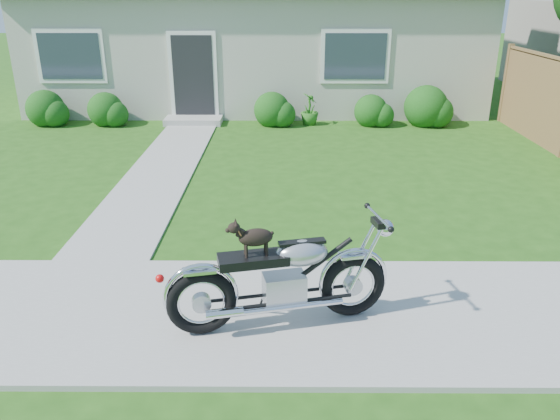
% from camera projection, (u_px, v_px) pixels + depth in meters
% --- Properties ---
extents(ground, '(80.00, 80.00, 0.00)m').
position_uv_depth(ground, '(211.00, 313.00, 5.64)').
color(ground, '#235114').
rests_on(ground, ground).
extents(sidewalk, '(24.00, 2.20, 0.04)m').
position_uv_depth(sidewalk, '(211.00, 311.00, 5.64)').
color(sidewalk, '#9E9B93').
rests_on(sidewalk, ground).
extents(walkway, '(1.20, 8.00, 0.03)m').
position_uv_depth(walkway, '(165.00, 167.00, 10.28)').
color(walkway, '#9E9B93').
rests_on(walkway, ground).
extents(house, '(12.60, 7.03, 4.50)m').
position_uv_depth(house, '(258.00, 25.00, 15.96)').
color(house, beige).
rests_on(house, ground).
extents(shrub_row, '(10.34, 1.06, 1.06)m').
position_uv_depth(shrub_row, '(258.00, 109.00, 13.38)').
color(shrub_row, '#194E14').
rests_on(shrub_row, ground).
extents(potted_plant_left, '(0.68, 0.61, 0.69)m').
position_uv_depth(potted_plant_left, '(104.00, 111.00, 13.47)').
color(potted_plant_left, '#2A5A17').
rests_on(potted_plant_left, ground).
extents(potted_plant_right, '(0.45, 0.45, 0.77)m').
position_uv_depth(potted_plant_right, '(310.00, 109.00, 13.42)').
color(potted_plant_right, '#2A6D1E').
rests_on(potted_plant_right, ground).
extents(motorcycle_with_dog, '(2.20, 0.80, 1.12)m').
position_uv_depth(motorcycle_with_dog, '(284.00, 278.00, 5.22)').
color(motorcycle_with_dog, black).
rests_on(motorcycle_with_dog, sidewalk).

